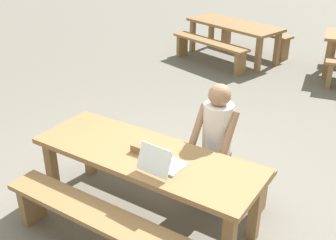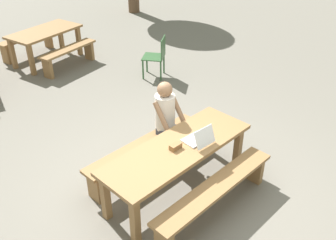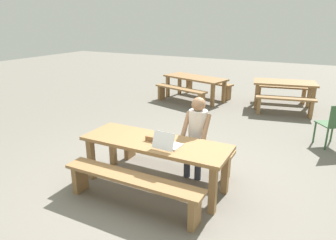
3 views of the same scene
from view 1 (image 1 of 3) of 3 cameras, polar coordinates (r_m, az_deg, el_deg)
name	(u,v)px [view 1 (image 1 of 3)]	position (r m, az deg, el deg)	size (l,w,h in m)	color
ground_plane	(147,216)	(4.11, -2.87, -13.06)	(30.00, 30.00, 0.00)	slate
picnic_table_front	(146,163)	(3.76, -3.08, -5.93)	(2.14, 0.73, 0.71)	olive
bench_near	(102,225)	(3.53, -9.09, -14.07)	(1.95, 0.30, 0.45)	olive
bench_far	(181,157)	(4.34, 1.84, -5.11)	(1.95, 0.30, 0.45)	olive
laptop	(161,163)	(3.46, -0.92, -5.90)	(0.33, 0.34, 0.24)	white
small_pouch	(140,149)	(3.71, -3.88, -3.99)	(0.16, 0.08, 0.07)	olive
person_seated	(215,136)	(3.95, 6.56, -2.24)	(0.39, 0.40, 1.25)	#333847
picnic_table_mid	(234,29)	(8.42, 9.06, 12.36)	(2.05, 1.27, 0.70)	olive
bench_mid_south	(210,47)	(8.00, 5.75, 9.97)	(1.74, 0.76, 0.47)	olive
bench_mid_north	(254,35)	(8.99, 11.79, 11.42)	(1.74, 0.76, 0.47)	olive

